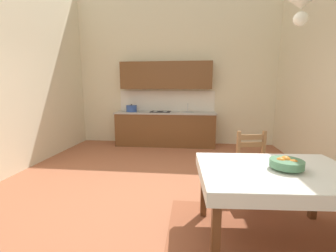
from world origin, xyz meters
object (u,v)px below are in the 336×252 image
kitchen_cabinetry (165,113)px  fruit_bowl (286,163)px  dining_chair_kitchen_side (254,168)px  dining_table (276,181)px  pendant_lamp (302,1)px

kitchen_cabinetry → fruit_bowl: size_ratio=8.77×
kitchen_cabinetry → dining_chair_kitchen_side: bearing=-61.5°
dining_table → pendant_lamp: bearing=-67.7°
kitchen_cabinetry → pendant_lamp: pendant_lamp is taller
fruit_bowl → pendant_lamp: pendant_lamp is taller
dining_table → dining_chair_kitchen_side: dining_chair_kitchen_side is taller
dining_chair_kitchen_side → dining_table: bearing=-92.4°
kitchen_cabinetry → dining_chair_kitchen_side: 3.29m
kitchen_cabinetry → fruit_bowl: 4.06m
dining_table → fruit_bowl: bearing=0.6°
dining_chair_kitchen_side → fruit_bowl: 0.95m
kitchen_cabinetry → fruit_bowl: bearing=-66.9°
fruit_bowl → pendant_lamp: 1.38m
dining_table → dining_chair_kitchen_side: size_ratio=1.63×
pendant_lamp → dining_chair_kitchen_side: bearing=90.2°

